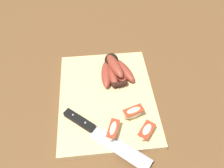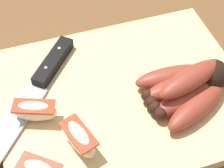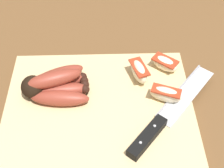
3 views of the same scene
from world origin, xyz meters
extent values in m
plane|color=brown|center=(0.00, 0.00, 0.00)|extent=(6.00, 6.00, 0.00)
cube|color=#DBBC84|center=(0.00, 0.02, 0.01)|extent=(0.37, 0.30, 0.02)
sphere|color=black|center=(0.13, -0.01, 0.04)|extent=(0.05, 0.05, 0.05)
ellipsoid|color=brown|center=(0.08, 0.01, 0.04)|extent=(0.12, 0.04, 0.03)
sphere|color=black|center=(0.03, -0.01, 0.04)|extent=(0.02, 0.02, 0.02)
ellipsoid|color=brown|center=(0.08, -0.01, 0.04)|extent=(0.12, 0.04, 0.03)
sphere|color=black|center=(0.03, -0.02, 0.04)|extent=(0.02, 0.02, 0.02)
ellipsoid|color=brown|center=(0.08, -0.03, 0.04)|extent=(0.12, 0.06, 0.03)
sphere|color=black|center=(0.03, -0.03, 0.04)|extent=(0.02, 0.02, 0.02)
ellipsoid|color=brown|center=(0.09, -0.05, 0.04)|extent=(0.12, 0.08, 0.03)
sphere|color=black|center=(0.03, -0.04, 0.04)|extent=(0.02, 0.02, 0.02)
ellipsoid|color=brown|center=(0.09, -0.02, 0.06)|extent=(0.12, 0.07, 0.03)
cube|color=silver|center=(-0.18, 0.00, 0.02)|extent=(0.14, 0.16, 0.00)
cube|color=#99999E|center=(-0.17, -0.01, 0.02)|extent=(0.12, 0.14, 0.00)
cube|color=black|center=(-0.09, 0.10, 0.03)|extent=(0.08, 0.09, 0.02)
cylinder|color=#B2B2B7|center=(-0.07, 0.12, 0.04)|extent=(0.01, 0.01, 0.00)
cylinder|color=#B2B2B7|center=(-0.10, 0.09, 0.04)|extent=(0.01, 0.01, 0.00)
ellipsoid|color=#F4E5C1|center=(-0.13, 0.01, 0.04)|extent=(0.07, 0.04, 0.04)
cube|color=#B2381E|center=(-0.13, 0.01, 0.05)|extent=(0.06, 0.04, 0.00)
cube|color=#B2381E|center=(-0.14, -0.08, 0.04)|extent=(0.06, 0.06, 0.00)
ellipsoid|color=#F4E5C1|center=(-0.08, -0.05, 0.04)|extent=(0.04, 0.07, 0.04)
cube|color=#B2381E|center=(-0.08, -0.05, 0.05)|extent=(0.04, 0.06, 0.00)
camera|label=1|loc=(-0.41, 0.04, 0.58)|focal=35.23mm
camera|label=2|loc=(-0.12, -0.30, 0.45)|focal=58.90mm
camera|label=3|loc=(-0.01, 0.43, 0.52)|focal=52.23mm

